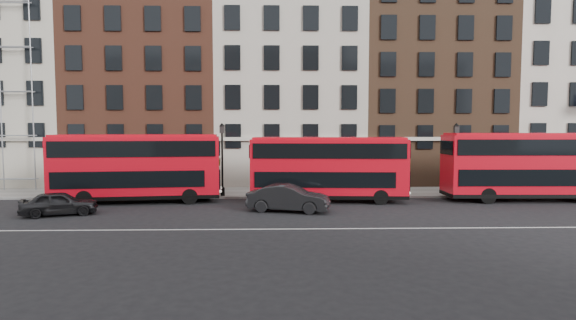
{
  "coord_description": "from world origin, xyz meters",
  "views": [
    {
      "loc": [
        -1.28,
        -24.27,
        5.05
      ],
      "look_at": [
        -0.48,
        5.0,
        3.0
      ],
      "focal_mm": 28.0,
      "sensor_mm": 36.0,
      "label": 1
    }
  ],
  "objects_px": {
    "car_rear": "(59,203)",
    "car_front": "(289,198)",
    "bus_b": "(137,166)",
    "bus_c": "(328,167)",
    "bus_d": "(526,165)"
  },
  "relations": [
    {
      "from": "bus_c",
      "to": "bus_d",
      "type": "relative_size",
      "value": 0.95
    },
    {
      "from": "bus_d",
      "to": "bus_b",
      "type": "bearing_deg",
      "value": -178.95
    },
    {
      "from": "bus_b",
      "to": "car_rear",
      "type": "bearing_deg",
      "value": -132.0
    },
    {
      "from": "car_front",
      "to": "bus_b",
      "type": "bearing_deg",
      "value": 84.6
    },
    {
      "from": "car_rear",
      "to": "bus_d",
      "type": "bearing_deg",
      "value": -99.95
    },
    {
      "from": "bus_d",
      "to": "car_rear",
      "type": "distance_m",
      "value": 30.49
    },
    {
      "from": "bus_b",
      "to": "bus_c",
      "type": "relative_size",
      "value": 1.05
    },
    {
      "from": "bus_c",
      "to": "bus_b",
      "type": "bearing_deg",
      "value": -176.31
    },
    {
      "from": "bus_c",
      "to": "car_front",
      "type": "relative_size",
      "value": 2.16
    },
    {
      "from": "bus_b",
      "to": "car_front",
      "type": "bearing_deg",
      "value": -25.64
    },
    {
      "from": "bus_c",
      "to": "car_rear",
      "type": "distance_m",
      "value": 16.9
    },
    {
      "from": "bus_b",
      "to": "bus_d",
      "type": "bearing_deg",
      "value": -6.23
    },
    {
      "from": "bus_c",
      "to": "car_front",
      "type": "distance_m",
      "value": 4.84
    },
    {
      "from": "car_rear",
      "to": "car_front",
      "type": "distance_m",
      "value": 13.44
    },
    {
      "from": "car_front",
      "to": "car_rear",
      "type": "bearing_deg",
      "value": 107.46
    }
  ]
}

